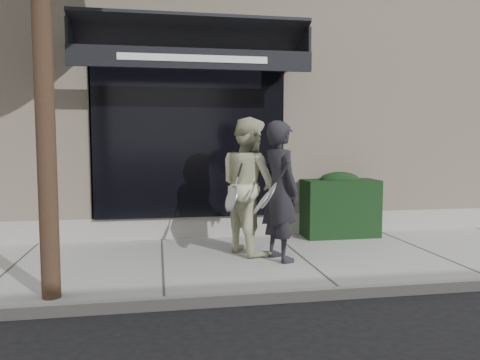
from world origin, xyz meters
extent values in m
plane|color=black|center=(0.00, 0.00, 0.00)|extent=(80.00, 80.00, 0.00)
cube|color=#A2A39D|center=(0.00, 0.00, 0.06)|extent=(20.00, 3.00, 0.12)
cube|color=gray|center=(0.00, -1.55, 0.07)|extent=(20.00, 0.10, 0.14)
cube|color=beige|center=(0.00, 5.00, 2.75)|extent=(14.00, 7.00, 5.50)
cube|color=gray|center=(0.00, 1.70, 0.25)|extent=(14.02, 0.42, 0.50)
cube|color=black|center=(-1.50, 1.55, 1.80)|extent=(3.20, 0.30, 2.60)
cube|color=gray|center=(-3.10, 1.70, 1.80)|extent=(0.08, 0.40, 2.60)
cube|color=gray|center=(0.10, 1.70, 1.80)|extent=(0.08, 0.40, 2.60)
cube|color=gray|center=(-1.50, 1.70, 3.14)|extent=(3.36, 0.40, 0.12)
cube|color=black|center=(-1.50, 1.00, 3.40)|extent=(3.60, 1.03, 0.55)
cube|color=black|center=(-1.50, 0.50, 3.01)|extent=(3.60, 0.05, 0.30)
cube|color=white|center=(-1.50, 0.47, 3.01)|extent=(2.20, 0.01, 0.10)
cube|color=black|center=(-3.28, 1.00, 3.32)|extent=(0.04, 1.00, 0.45)
cube|color=black|center=(0.28, 1.00, 3.32)|extent=(0.04, 1.00, 0.45)
cube|color=black|center=(1.10, 1.25, 0.62)|extent=(1.30, 0.70, 1.00)
ellipsoid|color=black|center=(1.10, 1.25, 1.12)|extent=(0.71, 0.38, 0.27)
cylinder|color=black|center=(-3.20, -1.30, 2.40)|extent=(0.20, 0.20, 4.80)
imported|color=black|center=(-0.36, -0.18, 1.10)|extent=(0.68, 0.83, 1.97)
torus|color=silver|center=(-0.60, -0.47, 1.07)|extent=(0.21, 0.32, 0.27)
cylinder|color=silver|center=(-0.60, -0.47, 1.07)|extent=(0.17, 0.28, 0.23)
cylinder|color=silver|center=(-0.60, -0.47, 1.07)|extent=(0.17, 0.04, 0.11)
cylinder|color=black|center=(-0.60, -0.47, 1.07)|extent=(0.19, 0.05, 0.13)
torus|color=silver|center=(-0.71, -0.55, 1.00)|extent=(0.25, 0.33, 0.26)
cylinder|color=silver|center=(-0.71, -0.55, 1.00)|extent=(0.21, 0.29, 0.22)
cylinder|color=silver|center=(-0.71, -0.55, 1.00)|extent=(0.16, 0.05, 0.12)
cylinder|color=black|center=(-0.71, -0.55, 1.00)|extent=(0.18, 0.06, 0.14)
imported|color=beige|center=(-0.71, 0.34, 1.14)|extent=(1.10, 1.21, 2.03)
torus|color=silver|center=(-1.03, -0.04, 0.99)|extent=(0.20, 0.33, 0.30)
cylinder|color=silver|center=(-1.03, -0.04, 0.99)|extent=(0.16, 0.28, 0.26)
cylinder|color=silver|center=(-1.03, -0.04, 0.99)|extent=(0.18, 0.07, 0.08)
cylinder|color=black|center=(-1.03, -0.04, 0.99)|extent=(0.20, 0.09, 0.09)
camera|label=1|loc=(-2.05, -6.50, 1.83)|focal=35.00mm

